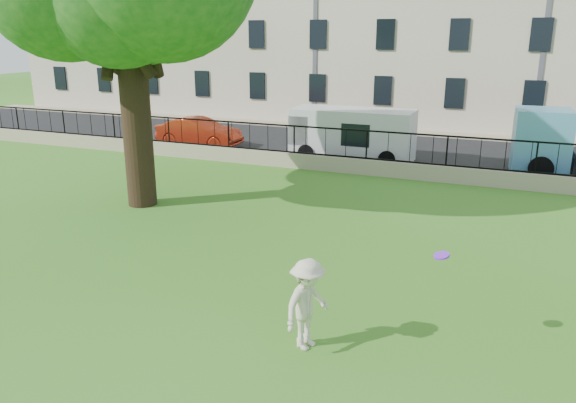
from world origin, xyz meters
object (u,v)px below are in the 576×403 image
at_px(man, 307,304).
at_px(frisbee, 442,255).
at_px(red_sedan, 199,132).
at_px(white_van, 352,135).

height_order(man, frisbee, frisbee).
relative_size(frisbee, red_sedan, 0.07).
relative_size(red_sedan, white_van, 0.80).
bearing_deg(frisbee, white_van, 111.92).
distance_m(red_sedan, white_van, 7.67).
relative_size(man, frisbee, 6.07).
height_order(man, white_van, white_van).
bearing_deg(white_van, man, -76.88).
height_order(man, red_sedan, man).
bearing_deg(frisbee, red_sedan, 133.46).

